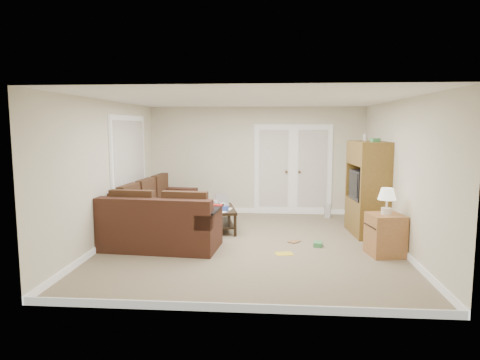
# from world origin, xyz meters

# --- Properties ---
(floor) EXTENTS (5.50, 5.50, 0.00)m
(floor) POSITION_xyz_m (0.00, 0.00, 0.00)
(floor) COLOR gray
(floor) RESTS_ON ground
(ceiling) EXTENTS (5.00, 5.50, 0.02)m
(ceiling) POSITION_xyz_m (0.00, 0.00, 2.50)
(ceiling) COLOR white
(ceiling) RESTS_ON wall_back
(wall_left) EXTENTS (0.02, 5.50, 2.50)m
(wall_left) POSITION_xyz_m (-2.50, 0.00, 1.25)
(wall_left) COLOR silver
(wall_left) RESTS_ON floor
(wall_right) EXTENTS (0.02, 5.50, 2.50)m
(wall_right) POSITION_xyz_m (2.50, 0.00, 1.25)
(wall_right) COLOR silver
(wall_right) RESTS_ON floor
(wall_back) EXTENTS (5.00, 0.02, 2.50)m
(wall_back) POSITION_xyz_m (0.00, 2.75, 1.25)
(wall_back) COLOR silver
(wall_back) RESTS_ON floor
(wall_front) EXTENTS (5.00, 0.02, 2.50)m
(wall_front) POSITION_xyz_m (0.00, -2.75, 1.25)
(wall_front) COLOR silver
(wall_front) RESTS_ON floor
(baseboards) EXTENTS (5.00, 5.50, 0.10)m
(baseboards) POSITION_xyz_m (0.00, 0.00, 0.05)
(baseboards) COLOR white
(baseboards) RESTS_ON floor
(french_doors) EXTENTS (1.80, 0.05, 2.13)m
(french_doors) POSITION_xyz_m (0.85, 2.71, 1.04)
(french_doors) COLOR white
(french_doors) RESTS_ON floor
(window_left) EXTENTS (0.05, 1.92, 1.42)m
(window_left) POSITION_xyz_m (-2.46, 1.00, 1.55)
(window_left) COLOR white
(window_left) RESTS_ON wall_left
(sectional_sofa) EXTENTS (2.03, 3.08, 0.91)m
(sectional_sofa) POSITION_xyz_m (-1.71, 0.38, 0.36)
(sectional_sofa) COLOR #422419
(sectional_sofa) RESTS_ON floor
(coffee_table) EXTENTS (0.77, 1.20, 0.75)m
(coffee_table) POSITION_xyz_m (-0.65, 1.00, 0.25)
(coffee_table) COLOR black
(coffee_table) RESTS_ON floor
(tv_armoire) EXTENTS (0.69, 1.15, 1.91)m
(tv_armoire) POSITION_xyz_m (2.20, 0.92, 0.90)
(tv_armoire) COLOR brown
(tv_armoire) RESTS_ON floor
(side_cabinet) EXTENTS (0.60, 0.60, 1.09)m
(side_cabinet) POSITION_xyz_m (2.19, -0.45, 0.39)
(side_cabinet) COLOR #A96F3D
(side_cabinet) RESTS_ON floor
(space_heater) EXTENTS (0.15, 0.13, 0.31)m
(space_heater) POSITION_xyz_m (1.63, 2.33, 0.16)
(space_heater) COLOR silver
(space_heater) RESTS_ON floor
(floor_magazine) EXTENTS (0.31, 0.27, 0.01)m
(floor_magazine) POSITION_xyz_m (0.58, -0.51, 0.00)
(floor_magazine) COLOR yellow
(floor_magazine) RESTS_ON floor
(floor_greenbox) EXTENTS (0.18, 0.22, 0.08)m
(floor_greenbox) POSITION_xyz_m (1.17, -0.03, 0.04)
(floor_greenbox) COLOR #408D50
(floor_greenbox) RESTS_ON floor
(floor_book) EXTENTS (0.26, 0.26, 0.02)m
(floor_book) POSITION_xyz_m (0.71, 0.26, 0.01)
(floor_book) COLOR olive
(floor_book) RESTS_ON floor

